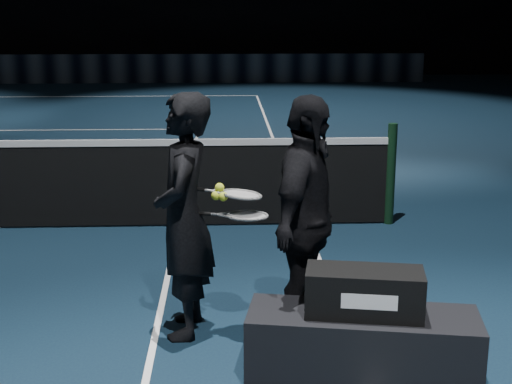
% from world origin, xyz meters
% --- Properties ---
extents(net_post_right, '(0.10, 0.10, 1.10)m').
position_xyz_m(net_post_right, '(6.40, 0.00, 0.55)').
color(net_post_right, black).
rests_on(net_post_right, floor).
extents(sponsor_backdrop, '(22.00, 0.15, 0.90)m').
position_xyz_m(sponsor_backdrop, '(0.00, 15.50, 0.45)').
color(sponsor_backdrop, black).
rests_on(sponsor_backdrop, floor).
extents(player_bench, '(1.50, 0.72, 0.43)m').
position_xyz_m(player_bench, '(5.48, -3.31, 0.22)').
color(player_bench, black).
rests_on(player_bench, floor).
extents(racket_bag, '(0.76, 0.43, 0.29)m').
position_xyz_m(racket_bag, '(5.48, -3.31, 0.58)').
color(racket_bag, black).
rests_on(racket_bag, player_bench).
extents(bag_signature, '(0.33, 0.06, 0.10)m').
position_xyz_m(bag_signature, '(5.48, -3.47, 0.58)').
color(bag_signature, white).
rests_on(bag_signature, racket_bag).
extents(player_a, '(0.45, 0.65, 1.73)m').
position_xyz_m(player_a, '(4.33, -2.60, 0.87)').
color(player_a, black).
rests_on(player_a, floor).
extents(player_b, '(0.77, 1.10, 1.73)m').
position_xyz_m(player_b, '(5.17, -2.77, 0.87)').
color(player_b, black).
rests_on(player_b, floor).
extents(racket_lower, '(0.71, 0.35, 0.03)m').
position_xyz_m(racket_lower, '(4.77, -2.69, 0.90)').
color(racket_lower, black).
rests_on(racket_lower, player_a).
extents(racket_upper, '(0.70, 0.31, 0.10)m').
position_xyz_m(racket_upper, '(4.73, -2.64, 1.03)').
color(racket_upper, black).
rests_on(racket_upper, player_b).
extents(tennis_balls, '(0.12, 0.10, 0.12)m').
position_xyz_m(tennis_balls, '(4.58, -2.65, 1.04)').
color(tennis_balls, yellow).
rests_on(tennis_balls, racket_upper).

